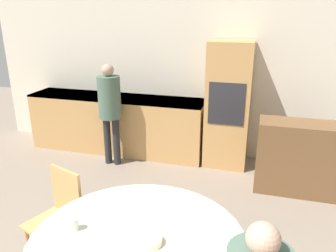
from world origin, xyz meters
TOP-DOWN VIEW (x-y plane):
  - wall_back at (0.00, 4.78)m, footprint 7.17×0.05m
  - kitchen_counter at (-1.28, 4.44)m, footprint 2.91×0.60m
  - oven_unit at (0.53, 4.45)m, footprint 0.63×0.59m
  - sideboard at (1.58, 3.83)m, footprint 1.17×0.45m
  - chair_far_left at (-0.68, 1.87)m, footprint 0.51×0.51m
  - person_standing at (-1.14, 3.93)m, footprint 0.33×0.33m
  - cup at (-0.23, 1.42)m, footprint 0.07×0.07m
  - bowl_centre at (0.34, 1.42)m, footprint 0.17×0.17m

SIDE VIEW (x-z plane):
  - sideboard at x=1.58m, z-range 0.00..0.94m
  - kitchen_counter at x=-1.28m, z-range 0.01..0.95m
  - chair_far_left at x=-0.68m, z-range 0.06..0.98m
  - bowl_centre at x=0.34m, z-range 0.76..0.81m
  - cup at x=-0.23m, z-range 0.76..0.86m
  - oven_unit at x=0.53m, z-range 0.00..1.85m
  - person_standing at x=-1.14m, z-range 0.18..1.72m
  - wall_back at x=0.00m, z-range 0.00..2.60m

